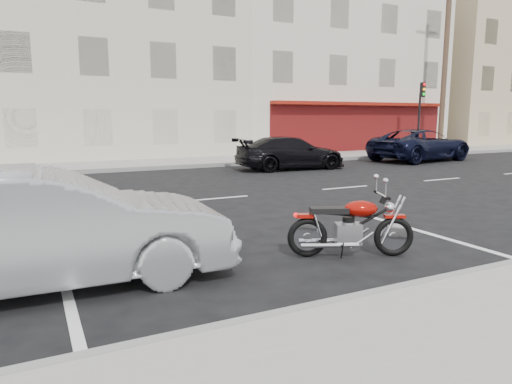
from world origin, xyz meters
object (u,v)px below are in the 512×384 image
utility_pole (445,70)px  car_far (291,153)px  traffic_light (420,108)px  sedan_silver (47,229)px  motorcycle (396,228)px  fire_hydrant (396,145)px  suv_far (421,145)px

utility_pole → car_far: 13.62m
traffic_light → sedan_silver: size_ratio=0.86×
motorcycle → utility_pole: bearing=64.7°
fire_hydrant → suv_far: size_ratio=0.13×
sedan_silver → car_far: 13.40m
traffic_light → fire_hydrant: bearing=173.6°
utility_pole → sedan_silver: bearing=-148.2°
fire_hydrant → suv_far: (-1.61, -3.31, 0.22)m
utility_pole → traffic_light: bearing=-172.4°
suv_far → car_far: suv_far is taller
sedan_silver → suv_far: (16.55, 10.02, 0.02)m
traffic_light → suv_far: traffic_light is taller
utility_pole → car_far: size_ratio=2.02×
fire_hydrant → traffic_light: bearing=-6.4°
car_far → utility_pole: bearing=-69.5°
fire_hydrant → car_far: bearing=-158.1°
utility_pole → motorcycle: utility_pole is taller
traffic_light → sedan_silver: (-19.66, -13.16, -1.83)m
sedan_silver → utility_pole: bearing=-56.0°
utility_pole → sedan_silver: 25.79m
traffic_light → suv_far: 4.78m
suv_far → motorcycle: bearing=124.7°
utility_pole → fire_hydrant: 5.48m
fire_hydrant → sedan_silver: 22.52m
traffic_light → motorcycle: size_ratio=2.16×
fire_hydrant → car_far: (-8.95, -3.60, 0.12)m
traffic_light → fire_hydrant: 2.53m
car_far → motorcycle: bearing=160.8°
traffic_light → sedan_silver: bearing=-146.2°
utility_pole → car_far: utility_pole is taller
utility_pole → traffic_light: utility_pole is taller
traffic_light → car_far: size_ratio=0.85×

